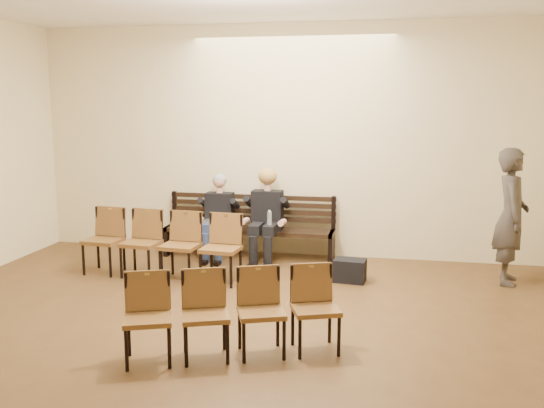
{
  "coord_description": "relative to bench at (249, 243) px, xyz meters",
  "views": [
    {
      "loc": [
        1.55,
        -4.08,
        2.36
      ],
      "look_at": [
        -0.12,
        4.05,
        0.94
      ],
      "focal_mm": 40.0,
      "sensor_mm": 36.0,
      "label": 1
    }
  ],
  "objects": [
    {
      "name": "bag",
      "position": [
        1.61,
        -0.96,
        -0.08
      ],
      "size": [
        0.43,
        0.32,
        0.3
      ],
      "primitive_type": "cube",
      "rotation": [
        0.0,
        0.0,
        -0.11
      ],
      "color": "black",
      "rests_on": "ground"
    },
    {
      "name": "seated_woman",
      "position": [
        0.29,
        -0.12,
        0.42
      ],
      "size": [
        0.56,
        0.77,
        1.3
      ],
      "primitive_type": null,
      "color": "black",
      "rests_on": "ground"
    },
    {
      "name": "bench",
      "position": [
        0.0,
        0.0,
        0.0
      ],
      "size": [
        2.6,
        0.9,
        0.45
      ],
      "primitive_type": "cube",
      "color": "black",
      "rests_on": "ground"
    },
    {
      "name": "seated_man",
      "position": [
        -0.45,
        -0.12,
        0.38
      ],
      "size": [
        0.51,
        0.7,
        1.22
      ],
      "primitive_type": null,
      "color": "black",
      "rests_on": "ground"
    },
    {
      "name": "water_bottle",
      "position": [
        0.39,
        -0.35,
        0.33
      ],
      "size": [
        0.08,
        0.08,
        0.22
      ],
      "primitive_type": "cylinder",
      "rotation": [
        0.0,
        0.0,
        0.17
      ],
      "color": "silver",
      "rests_on": "bench"
    },
    {
      "name": "room_walls",
      "position": [
        0.6,
        -3.86,
        2.31
      ],
      "size": [
        8.02,
        10.01,
        3.51
      ],
      "color": "beige",
      "rests_on": "ground"
    },
    {
      "name": "laptop",
      "position": [
        -0.48,
        -0.25,
        0.34
      ],
      "size": [
        0.35,
        0.29,
        0.24
      ],
      "primitive_type": "cube",
      "rotation": [
        0.0,
        0.0,
        0.09
      ],
      "color": "silver",
      "rests_on": "bench"
    },
    {
      "name": "chair_row_front",
      "position": [
        -0.91,
        -1.29,
        0.23
      ],
      "size": [
        2.23,
        0.66,
        0.91
      ],
      "primitive_type": "cube",
      "rotation": [
        0.0,
        0.0,
        -0.08
      ],
      "color": "brown",
      "rests_on": "ground"
    },
    {
      "name": "passerby",
      "position": [
        3.63,
        -0.6,
        0.79
      ],
      "size": [
        0.55,
        0.78,
        2.04
      ],
      "primitive_type": "imported",
      "rotation": [
        0.0,
        0.0,
        1.48
      ],
      "color": "#3B3530",
      "rests_on": "ground"
    },
    {
      "name": "chair_row_back",
      "position": [
        0.73,
        -3.56,
        0.18
      ],
      "size": [
        2.01,
        1.13,
        0.82
      ],
      "primitive_type": "cube",
      "rotation": [
        0.0,
        0.0,
        0.37
      ],
      "color": "brown",
      "rests_on": "ground"
    }
  ]
}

